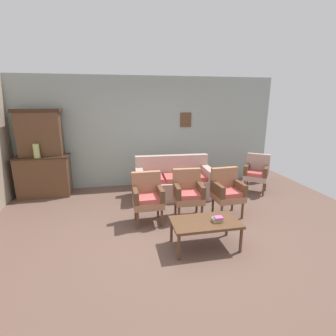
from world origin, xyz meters
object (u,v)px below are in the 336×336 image
floral_couch (174,182)px  coffee_table (205,224)px  vase_on_cabinet (36,151)px  floor_vase_by_wall (260,171)px  side_cabinet (44,176)px  armchair_by_doorway (148,196)px  armchair_row_middle (227,190)px  book_stack_on_table (218,219)px  wingback_chair_by_fireplace (257,172)px  armchair_near_cabinet (188,192)px

floral_couch → coffee_table: size_ratio=1.74×
floral_couch → vase_on_cabinet: bearing=171.1°
vase_on_cabinet → floor_vase_by_wall: vase_on_cabinet is taller
side_cabinet → armchair_by_doorway: size_ratio=1.28×
side_cabinet → vase_on_cabinet: 0.64m
side_cabinet → vase_on_cabinet: vase_on_cabinet is taller
side_cabinet → floor_vase_by_wall: 5.36m
side_cabinet → armchair_row_middle: (3.65, -1.79, 0.03)m
armchair_by_doorway → book_stack_on_table: bearing=-48.8°
side_cabinet → floral_couch: bearing=-12.4°
armchair_row_middle → armchair_by_doorway: bearing=179.5°
armchair_by_doorway → wingback_chair_by_fireplace: 2.91m
wingback_chair_by_fireplace → coffee_table: (-1.98, -2.01, -0.12)m
wingback_chair_by_fireplace → side_cabinet: bearing=171.3°
side_cabinet → armchair_row_middle: bearing=-26.1°
floral_couch → wingback_chair_by_fireplace: size_ratio=1.93×
floral_couch → coffee_table: bearing=-90.0°
armchair_by_doorway → coffee_table: (0.73, -0.99, -0.12)m
coffee_table → book_stack_on_table: book_stack_on_table is taller
armchair_by_doorway → armchair_row_middle: 1.51m
wingback_chair_by_fireplace → floor_vase_by_wall: wingback_chair_by_fireplace is taller
armchair_by_doorway → wingback_chair_by_fireplace: bearing=20.7°
floral_couch → floor_vase_by_wall: 2.53m
vase_on_cabinet → armchair_row_middle: 4.07m
armchair_by_doorway → armchair_row_middle: bearing=-0.5°
book_stack_on_table → floor_vase_by_wall: bearing=49.6°
wingback_chair_by_fireplace → book_stack_on_table: (-1.81, -2.06, -0.04)m
armchair_near_cabinet → coffee_table: size_ratio=0.90×
floral_couch → side_cabinet: bearing=167.6°
floral_couch → armchair_near_cabinet: same height
floor_vase_by_wall → armchair_row_middle: bearing=-135.3°
coffee_table → armchair_by_doorway: bearing=126.7°
wingback_chair_by_fireplace → armchair_by_doorway: bearing=-159.3°
side_cabinet → wingback_chair_by_fireplace: side_cabinet is taller
floral_couch → armchair_row_middle: (0.77, -1.16, 0.17)m
armchair_by_doorway → vase_on_cabinet: bearing=143.9°
wingback_chair_by_fireplace → book_stack_on_table: bearing=-131.3°
vase_on_cabinet → armchair_by_doorway: size_ratio=0.34×
armchair_near_cabinet → floor_vase_by_wall: armchair_near_cabinet is taller
floral_couch → floor_vase_by_wall: (2.48, 0.53, -0.02)m
wingback_chair_by_fireplace → vase_on_cabinet: bearing=173.4°
coffee_table → book_stack_on_table: bearing=-16.0°
wingback_chair_by_fireplace → floor_vase_by_wall: 0.83m
side_cabinet → armchair_near_cabinet: (2.91, -1.72, 0.03)m
armchair_by_doorway → armchair_near_cabinet: size_ratio=1.00×
armchair_by_doorway → coffee_table: armchair_by_doorway is taller
vase_on_cabinet → armchair_row_middle: (3.69, -1.61, -0.58)m
vase_on_cabinet → armchair_near_cabinet: vase_on_cabinet is taller
book_stack_on_table → armchair_by_doorway: bearing=131.2°
floor_vase_by_wall → wingback_chair_by_fireplace: bearing=-127.3°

